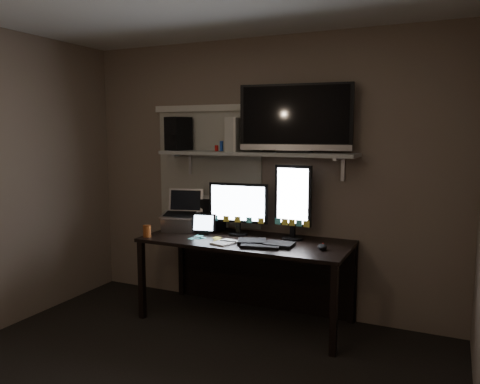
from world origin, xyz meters
The scene contains 18 objects.
back_wall centered at (0.00, 1.80, 1.25)m, with size 3.60×3.60×0.00m, color #7A6858.
window_blinds centered at (-0.55, 1.79, 1.30)m, with size 1.10×0.02×1.10m, color #B9B6A6.
desk centered at (0.00, 1.55, 0.55)m, with size 1.80×0.75×0.73m.
wall_shelf centered at (0.00, 1.62, 1.46)m, with size 1.80×0.35×0.03m, color #9D9D99.
monitor_landscape centered at (-0.14, 1.57, 0.97)m, with size 0.55×0.06×0.48m, color black.
monitor_portrait centered at (0.37, 1.61, 1.06)m, with size 0.33×0.06×0.66m, color black.
keyboard centered at (0.23, 1.32, 0.74)m, with size 0.49×0.19×0.03m, color black.
mouse centered at (0.69, 1.37, 0.75)m, with size 0.07×0.11×0.04m, color black.
notepad centered at (-0.10, 1.23, 0.74)m, with size 0.15×0.22×0.01m, color beige.
tablet centered at (-0.43, 1.46, 0.82)m, with size 0.22×0.09×0.19m, color black.
file_sorter centered at (-0.46, 1.72, 0.88)m, with size 0.24×0.11×0.31m, color black.
laptop centered at (-0.71, 1.51, 0.92)m, with size 0.34×0.27×0.38m, color #AAAAAE.
cup centered at (-0.84, 1.16, 0.78)m, with size 0.07×0.07×0.10m, color #93441A.
sticky_notes centered at (-0.30, 1.34, 0.73)m, with size 0.27×0.20×0.00m, color yellow, non-canonical shape.
tv centered at (0.36, 1.64, 1.77)m, with size 0.96×0.17×0.58m, color black.
game_console centered at (-0.20, 1.63, 1.63)m, with size 0.08×0.25×0.30m, color beige.
speaker centered at (-0.80, 1.64, 1.64)m, with size 0.17×0.21×0.32m, color black.
bottles centered at (-0.27, 1.56, 1.54)m, with size 0.20×0.04×0.13m, color #A50F0C, non-canonical shape.
Camera 1 is at (1.61, -2.20, 1.66)m, focal length 35.00 mm.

